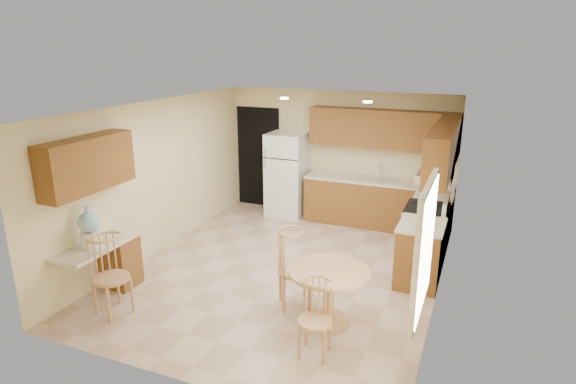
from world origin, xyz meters
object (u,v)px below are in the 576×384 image
at_px(dining_table, 329,289).
at_px(chair_desk, 105,271).
at_px(stove, 425,233).
at_px(refrigerator, 287,175).
at_px(chair_table_b, 313,316).
at_px(chair_table_a, 292,264).
at_px(water_crock, 90,229).

bearing_deg(dining_table, chair_desk, -160.85).
height_order(stove, dining_table, stove).
distance_m(stove, dining_table, 2.47).
bearing_deg(dining_table, refrigerator, 119.83).
bearing_deg(chair_table_b, dining_table, -90.74).
distance_m(chair_table_a, chair_desk, 2.34).
bearing_deg(chair_table_a, stove, 116.50).
bearing_deg(stove, chair_table_b, -104.52).
height_order(dining_table, water_crock, water_crock).
bearing_deg(dining_table, chair_table_b, -86.10).
distance_m(refrigerator, water_crock, 4.32).
relative_size(dining_table, water_crock, 1.72).
xyz_separation_m(refrigerator, chair_table_a, (1.48, -3.40, -0.19)).
bearing_deg(dining_table, water_crock, -168.31).
height_order(chair_table_a, chair_table_b, chair_table_a).
relative_size(stove, dining_table, 1.10).
bearing_deg(refrigerator, water_crock, -104.09).
distance_m(stove, chair_desk, 4.75).
bearing_deg(chair_desk, refrigerator, -170.13).
distance_m(chair_table_a, water_crock, 2.68).
relative_size(stove, chair_desk, 1.05).
height_order(refrigerator, stove, refrigerator).
height_order(stove, chair_table_b, stove).
relative_size(refrigerator, dining_table, 1.69).
xyz_separation_m(chair_table_a, chair_desk, (-2.08, -1.06, -0.01)).
distance_m(refrigerator, dining_table, 4.10).
xyz_separation_m(dining_table, chair_table_b, (0.05, -0.73, 0.06)).
relative_size(chair_table_b, water_crock, 1.53).
bearing_deg(chair_table_a, chair_table_b, 3.32).
xyz_separation_m(dining_table, chair_desk, (-2.63, -0.91, 0.15)).
relative_size(refrigerator, water_crock, 2.91).
xyz_separation_m(stove, dining_table, (-0.84, -2.32, 0.01)).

